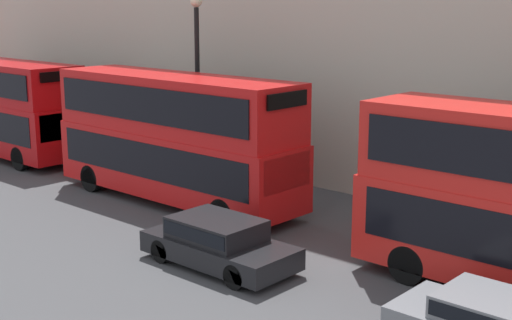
# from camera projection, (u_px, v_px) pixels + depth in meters

# --- Properties ---
(bus_second_in_queue) EXTENTS (2.59, 10.01, 4.44)m
(bus_second_in_queue) POSITION_uv_depth(u_px,v_px,m) (175.00, 133.00, 24.42)
(bus_second_in_queue) COLOR red
(bus_second_in_queue) RESTS_ON ground
(car_hatchback) EXTENTS (1.90, 4.28, 1.30)m
(car_hatchback) POSITION_uv_depth(u_px,v_px,m) (218.00, 241.00, 18.79)
(car_hatchback) COLOR black
(car_hatchback) RESTS_ON ground
(street_lamp) EXTENTS (0.44, 0.44, 7.10)m
(street_lamp) POSITION_uv_depth(u_px,v_px,m) (197.00, 71.00, 26.36)
(street_lamp) COLOR black
(street_lamp) RESTS_ON ground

